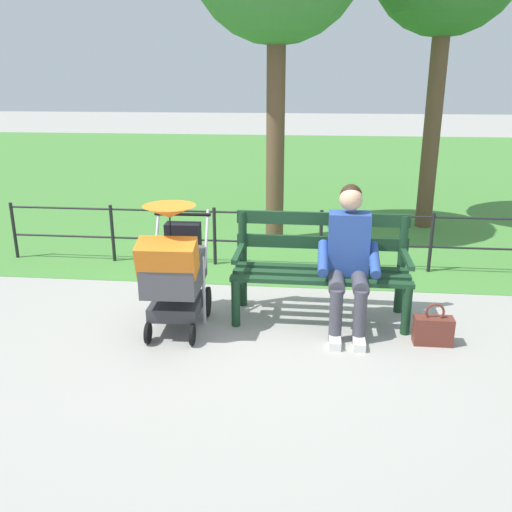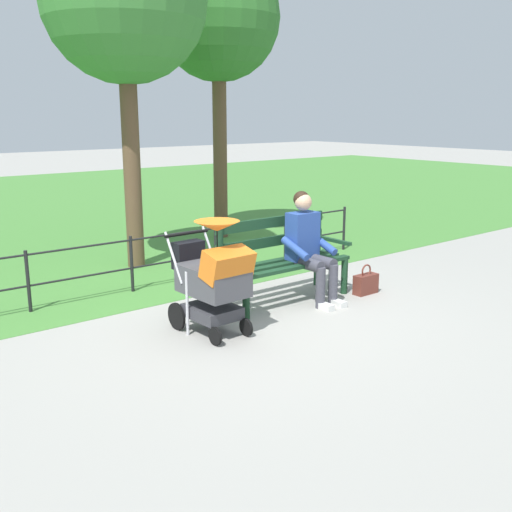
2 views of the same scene
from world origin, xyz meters
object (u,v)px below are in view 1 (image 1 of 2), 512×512
Objects in this scene: handbag at (433,330)px; person_on_bench at (349,255)px; stroller at (174,267)px; park_bench at (321,263)px.

person_on_bench is at bearing -20.46° from handbag.
stroller is 3.11× the size of handbag.
person_on_bench reaches higher than park_bench.
park_bench is 1.39× the size of stroller.
handbag is (-2.21, 0.04, -0.47)m from stroller.
stroller is at bearing 19.49° from park_bench.
person_on_bench is (-0.23, 0.22, 0.15)m from park_bench.
park_bench reaches higher than handbag.
handbag is at bearing 178.89° from stroller.
stroller is 2.26m from handbag.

